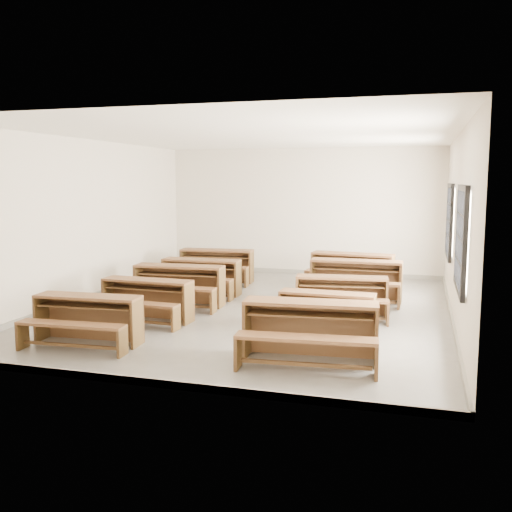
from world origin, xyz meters
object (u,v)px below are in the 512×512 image
(desk_set_9, at_px, (352,269))
(desk_set_7, at_px, (341,294))
(desk_set_4, at_px, (216,263))
(desk_set_8, at_px, (356,277))
(desk_set_0, at_px, (87,316))
(desk_set_3, at_px, (201,274))
(desk_set_5, at_px, (310,327))
(desk_set_1, at_px, (146,297))
(desk_set_6, at_px, (326,310))
(desk_set_2, at_px, (178,282))

(desk_set_9, bearing_deg, desk_set_7, -80.88)
(desk_set_4, relative_size, desk_set_8, 0.99)
(desk_set_0, distance_m, desk_set_3, 3.87)
(desk_set_0, height_order, desk_set_3, desk_set_3)
(desk_set_5, height_order, desk_set_9, desk_set_9)
(desk_set_1, bearing_deg, desk_set_8, 41.52)
(desk_set_6, bearing_deg, desk_set_2, 159.48)
(desk_set_2, bearing_deg, desk_set_8, 20.29)
(desk_set_6, xyz_separation_m, desk_set_7, (0.07, 1.24, 0.03))
(desk_set_9, bearing_deg, desk_set_5, -83.03)
(desk_set_4, height_order, desk_set_9, desk_set_9)
(desk_set_4, bearing_deg, desk_set_2, -90.73)
(desk_set_0, height_order, desk_set_6, desk_set_0)
(desk_set_7, height_order, desk_set_8, desk_set_8)
(desk_set_1, height_order, desk_set_2, desk_set_2)
(desk_set_2, height_order, desk_set_6, desk_set_2)
(desk_set_5, xyz_separation_m, desk_set_9, (-0.06, 5.19, 0.00))
(desk_set_1, distance_m, desk_set_3, 2.36)
(desk_set_2, bearing_deg, desk_set_1, -95.29)
(desk_set_7, bearing_deg, desk_set_9, 86.37)
(desk_set_6, distance_m, desk_set_8, 2.70)
(desk_set_3, xyz_separation_m, desk_set_9, (2.98, 1.44, 0.03))
(desk_set_3, bearing_deg, desk_set_6, -39.20)
(desk_set_9, bearing_deg, desk_set_6, -82.79)
(desk_set_1, distance_m, desk_set_8, 4.20)
(desk_set_3, height_order, desk_set_8, desk_set_8)
(desk_set_8, bearing_deg, desk_set_4, 161.14)
(desk_set_9, bearing_deg, desk_set_8, -73.19)
(desk_set_1, distance_m, desk_set_9, 4.87)
(desk_set_4, distance_m, desk_set_9, 3.18)
(desk_set_1, bearing_deg, desk_set_4, 94.31)
(desk_set_0, xyz_separation_m, desk_set_8, (3.45, 4.17, 0.05))
(desk_set_8, relative_size, desk_set_9, 0.97)
(desk_set_3, height_order, desk_set_4, desk_set_4)
(desk_set_2, bearing_deg, desk_set_3, 85.76)
(desk_set_0, bearing_deg, desk_set_3, 83.20)
(desk_set_7, distance_m, desk_set_8, 1.46)
(desk_set_4, bearing_deg, desk_set_8, -24.23)
(desk_set_8, distance_m, desk_set_9, 1.15)
(desk_set_5, relative_size, desk_set_8, 1.02)
(desk_set_0, bearing_deg, desk_set_5, -1.09)
(desk_set_1, relative_size, desk_set_3, 0.97)
(desk_set_6, relative_size, desk_set_8, 0.83)
(desk_set_5, bearing_deg, desk_set_9, 85.90)
(desk_set_0, xyz_separation_m, desk_set_7, (3.36, 2.71, -0.00))
(desk_set_7, bearing_deg, desk_set_3, 153.11)
(desk_set_1, relative_size, desk_set_4, 0.91)
(desk_set_4, height_order, desk_set_5, desk_set_5)
(desk_set_1, xyz_separation_m, desk_set_3, (0.06, 2.36, 0.02))
(desk_set_0, height_order, desk_set_1, desk_set_0)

